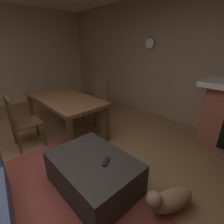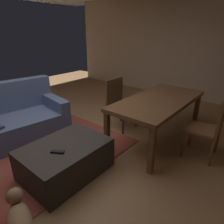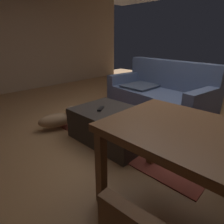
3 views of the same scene
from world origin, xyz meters
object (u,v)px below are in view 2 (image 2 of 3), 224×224
Objects in this scene: dining_chair_south at (211,125)px; small_dog at (19,219)px; potted_plant at (116,89)px; couch at (3,124)px; dining_chair_north at (118,101)px; dining_table at (158,103)px; ottoman_coffee_table at (66,159)px; tv_remote at (57,152)px.

dining_chair_south reaches higher than small_dog.
dining_chair_south is 1.85× the size of potted_plant.
couch is 3.56× the size of small_dog.
dining_chair_south reaches higher than potted_plant.
dining_table is at bearing -90.40° from dining_chair_north.
ottoman_coffee_table is 0.90m from small_dog.
ottoman_coffee_table reaches higher than small_dog.
couch reaches higher than dining_chair_south.
potted_plant is at bearing 65.71° from dining_chair_south.
tv_remote is 0.17× the size of dining_chair_south.
dining_chair_north is at bearing 16.51° from small_dog.
dining_chair_north reaches higher than dining_table.
couch is 1.47m from ottoman_coffee_table.
dining_table is 2.42m from small_dog.
ottoman_coffee_table is 1.83× the size of small_dog.
dining_table is at bearing -123.24° from potted_plant.
dining_chair_north is at bearing 89.60° from dining_table.
dining_table is 1.95× the size of dining_chair_south.
tv_remote is 0.09× the size of dining_table.
couch reaches higher than small_dog.
dining_chair_north reaches higher than tv_remote.
dining_table is (1.70, -1.94, 0.34)m from couch.
small_dog is (-0.67, -0.29, -0.26)m from tv_remote.
tv_remote is 0.32× the size of potted_plant.
tv_remote is at bearing 166.42° from dining_table.
couch is 2.04m from dining_chair_north.
potted_plant is at bearing 56.76° from dining_table.
dining_table is at bearing -17.43° from ottoman_coffee_table.
small_dog is at bearing -156.28° from ottoman_coffee_table.
couch is at bearing 131.14° from dining_table.
tv_remote is (-0.16, -0.07, 0.22)m from ottoman_coffee_table.
small_dog is at bearing 177.00° from dining_table.
couch is at bearing 95.80° from ottoman_coffee_table.
small_dog is at bearing -154.13° from potted_plant.
dining_table reaches higher than ottoman_coffee_table.
couch is 2.24× the size of dining_chair_south.
tv_remote is 0.17× the size of dining_chair_north.
dining_chair_south is 2.97m from potted_plant.
couch reaches higher than ottoman_coffee_table.
ottoman_coffee_table is 0.28m from tv_remote.
dining_table reaches higher than potted_plant.
tv_remote is 3.27m from potted_plant.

